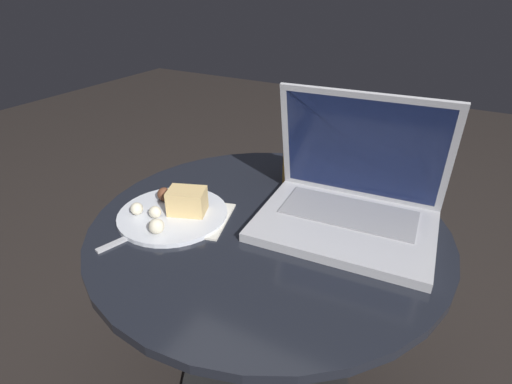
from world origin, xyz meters
TOP-DOWN VIEW (x-y plane):
  - table at (0.00, 0.00)m, footprint 0.71×0.71m
  - napkin at (-0.16, -0.07)m, footprint 0.22×0.18m
  - laptop at (0.14, 0.08)m, footprint 0.35×0.27m
  - beer_glass at (-0.02, 0.19)m, footprint 0.07×0.07m
  - snack_plate at (-0.18, -0.08)m, footprint 0.22×0.22m
  - fork at (-0.19, -0.14)m, footprint 0.07×0.17m

SIDE VIEW (x-z plane):
  - table at x=0.00m, z-range 0.11..0.62m
  - napkin at x=-0.16m, z-range 0.52..0.52m
  - fork at x=-0.19m, z-range 0.52..0.52m
  - snack_plate at x=-0.18m, z-range 0.50..0.56m
  - laptop at x=0.14m, z-range 0.44..0.69m
  - beer_glass at x=-0.02m, z-range 0.52..0.73m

